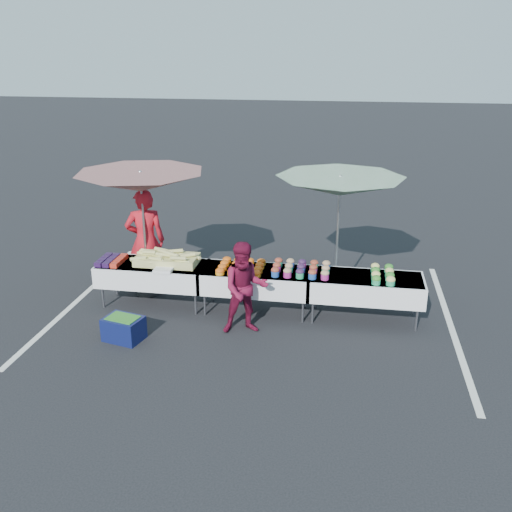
% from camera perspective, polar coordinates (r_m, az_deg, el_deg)
% --- Properties ---
extents(ground, '(80.00, 80.00, 0.00)m').
position_cam_1_polar(ground, '(9.77, 0.00, -5.51)').
color(ground, black).
extents(stripe_left, '(0.10, 5.00, 0.00)m').
position_cam_1_polar(stripe_left, '(10.73, -17.16, -4.03)').
color(stripe_left, silver).
rests_on(stripe_left, ground).
extents(stripe_right, '(0.10, 5.00, 0.00)m').
position_cam_1_polar(stripe_right, '(9.82, 18.87, -6.54)').
color(stripe_right, silver).
rests_on(stripe_right, ground).
extents(table_left, '(1.86, 0.81, 0.75)m').
position_cam_1_polar(table_left, '(9.97, -10.26, -1.66)').
color(table_left, white).
rests_on(table_left, ground).
extents(table_center, '(1.86, 0.81, 0.75)m').
position_cam_1_polar(table_center, '(9.54, 0.00, -2.35)').
color(table_center, white).
rests_on(table_center, ground).
extents(table_right, '(1.86, 0.81, 0.75)m').
position_cam_1_polar(table_right, '(9.43, 10.87, -3.00)').
color(table_right, white).
rests_on(table_right, ground).
extents(berry_punnets, '(0.40, 0.54, 0.08)m').
position_cam_1_polar(berry_punnets, '(10.10, -14.25, -0.42)').
color(berry_punnets, black).
rests_on(berry_punnets, table_left).
extents(corn_pile, '(1.16, 0.57, 0.26)m').
position_cam_1_polar(corn_pile, '(9.84, -8.92, -0.27)').
color(corn_pile, '#C4C264').
rests_on(corn_pile, table_left).
extents(plastic_bags, '(0.30, 0.25, 0.05)m').
position_cam_1_polar(plastic_bags, '(9.54, -9.22, -1.37)').
color(plastic_bags, white).
rests_on(plastic_bags, table_left).
extents(carrot_bowls, '(0.75, 0.69, 0.11)m').
position_cam_1_polar(carrot_bowls, '(9.49, -1.50, -1.07)').
color(carrot_bowls, orange).
rests_on(carrot_bowls, table_center).
extents(potato_cups, '(0.94, 0.58, 0.16)m').
position_cam_1_polar(potato_cups, '(9.36, 4.54, -1.23)').
color(potato_cups, '#204A98').
rests_on(potato_cups, table_right).
extents(bean_baskets, '(0.36, 0.68, 0.15)m').
position_cam_1_polar(bean_baskets, '(9.34, 12.55, -1.76)').
color(bean_baskets, '#24925E').
rests_on(bean_baskets, table_right).
extents(vendor, '(0.81, 0.66, 1.91)m').
position_cam_1_polar(vendor, '(10.43, -10.98, 1.47)').
color(vendor, red).
rests_on(vendor, ground).
extents(customer, '(0.85, 0.74, 1.48)m').
position_cam_1_polar(customer, '(8.80, -1.09, -3.24)').
color(customer, maroon).
rests_on(customer, ground).
extents(umbrella_left, '(2.54, 2.54, 2.27)m').
position_cam_1_polar(umbrella_left, '(9.98, -11.44, 7.20)').
color(umbrella_left, black).
rests_on(umbrella_left, ground).
extents(umbrella_right, '(2.36, 2.36, 2.23)m').
position_cam_1_polar(umbrella_right, '(9.74, 8.40, 6.84)').
color(umbrella_right, black).
rests_on(umbrella_right, ground).
extents(storage_bin, '(0.65, 0.54, 0.37)m').
position_cam_1_polar(storage_bin, '(9.02, -13.10, -7.03)').
color(storage_bin, '#0D1442').
rests_on(storage_bin, ground).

